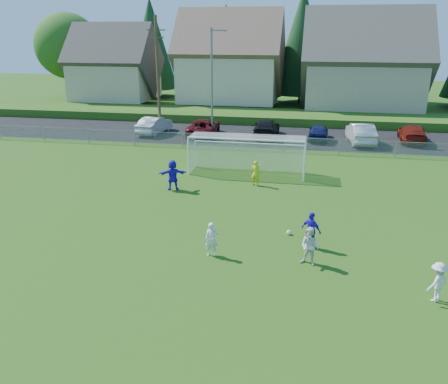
% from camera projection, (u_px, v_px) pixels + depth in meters
% --- Properties ---
extents(ground, '(160.00, 160.00, 0.00)m').
position_uv_depth(ground, '(179.00, 307.00, 15.94)').
color(ground, '#193D0C').
rests_on(ground, ground).
extents(asphalt_lot, '(60.00, 60.00, 0.00)m').
position_uv_depth(asphalt_lot, '(266.00, 136.00, 41.47)').
color(asphalt_lot, black).
rests_on(asphalt_lot, ground).
extents(grass_embankment, '(70.00, 6.00, 0.80)m').
position_uv_depth(grass_embankment, '(274.00, 117.00, 48.31)').
color(grass_embankment, '#1E420F').
rests_on(grass_embankment, ground).
extents(soccer_ball, '(0.22, 0.22, 0.22)m').
position_uv_depth(soccer_ball, '(289.00, 232.00, 21.53)').
color(soccer_ball, white).
rests_on(soccer_ball, ground).
extents(player_white_a, '(0.58, 0.44, 1.43)m').
position_uv_depth(player_white_a, '(212.00, 240.00, 19.36)').
color(player_white_a, silver).
rests_on(player_white_a, ground).
extents(player_white_b, '(0.92, 0.82, 1.58)m').
position_uv_depth(player_white_b, '(310.00, 247.00, 18.56)').
color(player_white_b, silver).
rests_on(player_white_b, ground).
extents(player_white_c, '(1.04, 1.02, 1.43)m').
position_uv_depth(player_white_c, '(437.00, 282.00, 16.11)').
color(player_white_c, silver).
rests_on(player_white_c, ground).
extents(player_blue_a, '(1.00, 0.84, 1.60)m').
position_uv_depth(player_blue_a, '(311.00, 230.00, 20.03)').
color(player_blue_a, '#2A15C5').
rests_on(player_blue_a, ground).
extents(player_blue_b, '(1.72, 1.04, 1.77)m').
position_uv_depth(player_blue_b, '(173.00, 175.00, 27.38)').
color(player_blue_b, '#2A15C5').
rests_on(player_blue_b, ground).
extents(goalkeeper, '(0.62, 0.48, 1.52)m').
position_uv_depth(goalkeeper, '(256.00, 173.00, 28.16)').
color(goalkeeper, '#C9CF18').
rests_on(goalkeeper, ground).
extents(car_b, '(2.13, 4.74, 1.51)m').
position_uv_depth(car_b, '(154.00, 125.00, 42.28)').
color(car_b, '#BBBBBB').
rests_on(car_b, ground).
extents(car_c, '(2.80, 5.41, 1.46)m').
position_uv_depth(car_c, '(203.00, 127.00, 41.46)').
color(car_c, '#4F090C').
rests_on(car_c, ground).
extents(car_d, '(2.08, 5.09, 1.48)m').
position_uv_depth(car_d, '(266.00, 128.00, 41.08)').
color(car_d, black).
rests_on(car_d, ground).
extents(car_e, '(1.70, 4.06, 1.37)m').
position_uv_depth(car_e, '(318.00, 132.00, 39.83)').
color(car_e, '#141948').
rests_on(car_e, ground).
extents(car_f, '(2.23, 5.15, 1.65)m').
position_uv_depth(car_f, '(361.00, 133.00, 38.66)').
color(car_f, '#BDBDBD').
rests_on(car_f, ground).
extents(car_g, '(2.27, 5.00, 1.42)m').
position_uv_depth(car_g, '(412.00, 133.00, 39.13)').
color(car_g, maroon).
rests_on(car_g, ground).
extents(soccer_goal, '(7.42, 1.90, 2.50)m').
position_uv_depth(soccer_goal, '(248.00, 149.00, 30.31)').
color(soccer_goal, white).
rests_on(soccer_goal, ground).
extents(chainlink_fence, '(52.06, 0.06, 1.20)m').
position_uv_depth(chainlink_fence, '(259.00, 143.00, 36.16)').
color(chainlink_fence, gray).
rests_on(chainlink_fence, ground).
extents(streetlight, '(1.38, 0.18, 9.00)m').
position_uv_depth(streetlight, '(212.00, 80.00, 39.30)').
color(streetlight, slate).
rests_on(streetlight, ground).
extents(utility_pole, '(1.60, 0.26, 10.00)m').
position_uv_depth(utility_pole, '(158.00, 74.00, 41.03)').
color(utility_pole, '#473321').
rests_on(utility_pole, ground).
extents(houses_row, '(53.90, 11.45, 13.27)m').
position_uv_depth(houses_row, '(300.00, 44.00, 52.63)').
color(houses_row, tan).
rests_on(houses_row, ground).
extents(tree_row, '(65.98, 12.36, 13.80)m').
position_uv_depth(tree_row, '(294.00, 46.00, 58.76)').
color(tree_row, '#382616').
rests_on(tree_row, ground).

